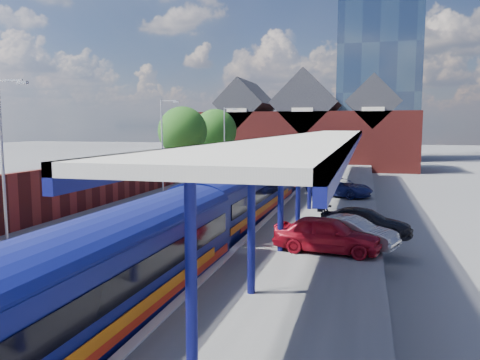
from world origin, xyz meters
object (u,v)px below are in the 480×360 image
object	(u,v)px
train	(272,178)
parked_car_dark	(365,222)
parked_car_silver	(351,232)
parked_car_blue	(340,187)
lamp_post_b	(5,151)
parked_car_red	(327,234)
platform_sign	(191,169)
lamp_post_d	(226,136)
lamp_post_c	(164,140)

from	to	relation	value
train	parked_car_dark	size ratio (longest dim) A/B	15.60
train	parked_car_silver	distance (m)	15.96
parked_car_silver	parked_car_blue	bearing A→B (deg)	25.41
lamp_post_b	parked_car_red	xyz separation A→B (m)	(13.20, 2.34, -3.27)
platform_sign	lamp_post_b	bearing A→B (deg)	-94.33
lamp_post_b	platform_sign	size ratio (longest dim) A/B	2.80
lamp_post_d	platform_sign	bearing A→B (deg)	-84.44
parked_car_silver	parked_car_dark	distance (m)	2.38
parked_car_dark	parked_car_blue	bearing A→B (deg)	20.75
parked_car_dark	parked_car_blue	size ratio (longest dim) A/B	0.89
parked_car_blue	train	bearing A→B (deg)	111.07
lamp_post_d	parked_car_silver	distance (m)	32.04
lamp_post_d	parked_car_dark	size ratio (longest dim) A/B	1.66
platform_sign	parked_car_silver	world-z (taller)	platform_sign
lamp_post_c	parked_car_silver	distance (m)	19.19
parked_car_red	parked_car_blue	size ratio (longest dim) A/B	0.90
parked_car_silver	parked_car_blue	xyz separation A→B (m)	(-1.24, 14.31, 0.03)
lamp_post_c	parked_car_red	distance (m)	19.28
platform_sign	train	bearing A→B (deg)	0.95
lamp_post_b	parked_car_silver	bearing A→B (deg)	13.67
train	lamp_post_c	world-z (taller)	lamp_post_c
lamp_post_b	lamp_post_d	xyz separation A→B (m)	(0.00, 32.00, 0.00)
lamp_post_d	parked_car_red	bearing A→B (deg)	-66.00
platform_sign	parked_car_dark	bearing A→B (deg)	-42.62
train	lamp_post_b	size ratio (longest dim) A/B	9.42
parked_car_blue	lamp_post_c	bearing A→B (deg)	122.98
lamp_post_c	parked_car_red	size ratio (longest dim) A/B	1.64
lamp_post_d	platform_sign	size ratio (longest dim) A/B	2.80
platform_sign	lamp_post_d	bearing A→B (deg)	95.56
train	parked_car_red	world-z (taller)	train
lamp_post_c	platform_sign	world-z (taller)	lamp_post_c
lamp_post_b	platform_sign	xyz separation A→B (m)	(1.36, 18.00, -2.30)
lamp_post_c	parked_car_blue	xyz separation A→B (m)	(12.86, 1.74, -3.33)
lamp_post_d	parked_car_red	xyz separation A→B (m)	(13.20, -29.66, -3.27)
parked_car_blue	parked_car_dark	bearing A→B (deg)	-146.07
lamp_post_c	parked_car_silver	xyz separation A→B (m)	(14.10, -12.57, -3.36)
platform_sign	parked_car_red	xyz separation A→B (m)	(11.84, -15.66, -0.96)
parked_car_silver	parked_car_dark	bearing A→B (deg)	6.23
parked_car_silver	lamp_post_d	bearing A→B (deg)	46.73
train	parked_car_red	distance (m)	16.66
lamp_post_d	parked_car_blue	size ratio (longest dim) A/B	1.47
train	parked_car_blue	distance (m)	5.04
parked_car_silver	lamp_post_b	bearing A→B (deg)	124.13
lamp_post_c	parked_car_dark	world-z (taller)	lamp_post_c
lamp_post_b	train	bearing A→B (deg)	66.55
lamp_post_c	platform_sign	xyz separation A→B (m)	(1.36, 2.00, -2.30)
platform_sign	parked_car_silver	bearing A→B (deg)	-48.84
platform_sign	parked_car_blue	distance (m)	11.55
train	platform_sign	world-z (taller)	platform_sign
lamp_post_c	platform_sign	bearing A→B (deg)	55.74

